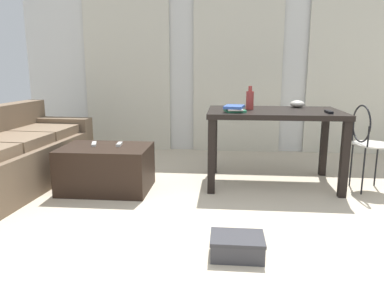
# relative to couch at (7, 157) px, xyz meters

# --- Properties ---
(ground_plane) EXTENTS (8.20, 8.20, 0.00)m
(ground_plane) POSITION_rel_couch_xyz_m (2.32, -0.14, -0.31)
(ground_plane) COLOR beige
(wall_back) EXTENTS (6.15, 0.10, 2.70)m
(wall_back) POSITION_rel_couch_xyz_m (2.32, 1.97, 1.04)
(wall_back) COLOR silver
(wall_back) RESTS_ON ground
(curtains) EXTENTS (4.38, 0.03, 2.40)m
(curtains) POSITION_rel_couch_xyz_m (2.32, 1.89, 0.89)
(curtains) COLOR beige
(curtains) RESTS_ON ground
(couch) EXTENTS (0.95, 2.14, 0.80)m
(couch) POSITION_rel_couch_xyz_m (0.00, 0.00, 0.00)
(couch) COLOR brown
(couch) RESTS_ON ground
(coffee_table) EXTENTS (0.85, 0.59, 0.44)m
(coffee_table) POSITION_rel_couch_xyz_m (1.01, 0.02, -0.09)
(coffee_table) COLOR black
(coffee_table) RESTS_ON ground
(craft_table) EXTENTS (1.32, 0.82, 0.77)m
(craft_table) POSITION_rel_couch_xyz_m (2.66, 0.38, 0.35)
(craft_table) COLOR black
(craft_table) RESTS_ON ground
(wire_chair) EXTENTS (0.37, 0.38, 0.85)m
(wire_chair) POSITION_rel_couch_xyz_m (3.53, 0.25, 0.22)
(wire_chair) COLOR silver
(wire_chair) RESTS_ON ground
(bottle_near) EXTENTS (0.08, 0.08, 0.24)m
(bottle_near) POSITION_rel_couch_xyz_m (2.42, 0.43, 0.56)
(bottle_near) COLOR #99332D
(bottle_near) RESTS_ON craft_table
(bowl) EXTENTS (0.15, 0.15, 0.08)m
(bowl) POSITION_rel_couch_xyz_m (2.94, 0.66, 0.50)
(bowl) COLOR beige
(bowl) RESTS_ON craft_table
(book_stack) EXTENTS (0.22, 0.28, 0.06)m
(book_stack) POSITION_rel_couch_xyz_m (2.26, 0.20, 0.49)
(book_stack) COLOR #2D7F56
(book_stack) RESTS_ON craft_table
(tv_remote_on_table) EXTENTS (0.04, 0.16, 0.02)m
(tv_remote_on_table) POSITION_rel_couch_xyz_m (3.14, 0.17, 0.47)
(tv_remote_on_table) COLOR black
(tv_remote_on_table) RESTS_ON craft_table
(scissors) EXTENTS (0.05, 0.12, 0.00)m
(scissors) POSITION_rel_couch_xyz_m (2.21, 0.51, 0.46)
(scissors) COLOR #9EA0A5
(scissors) RESTS_ON craft_table
(tv_remote_primary) EXTENTS (0.09, 0.18, 0.02)m
(tv_remote_primary) POSITION_rel_couch_xyz_m (0.87, 0.10, 0.14)
(tv_remote_primary) COLOR #B7B7B2
(tv_remote_primary) RESTS_ON coffee_table
(tv_remote_secondary) EXTENTS (0.05, 0.14, 0.03)m
(tv_remote_secondary) POSITION_rel_couch_xyz_m (1.13, 0.09, 0.14)
(tv_remote_secondary) COLOR #B7B7B2
(tv_remote_secondary) RESTS_ON coffee_table
(shoebox) EXTENTS (0.34, 0.25, 0.14)m
(shoebox) POSITION_rel_couch_xyz_m (2.26, -1.18, -0.24)
(shoebox) COLOR #38383D
(shoebox) RESTS_ON ground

